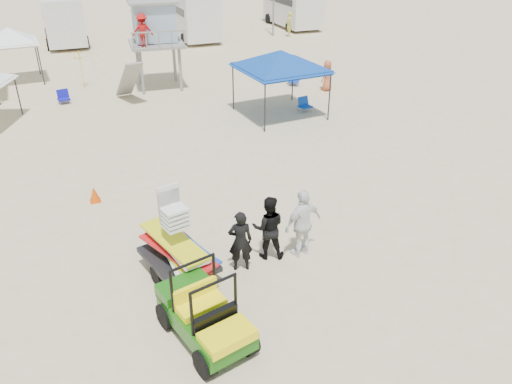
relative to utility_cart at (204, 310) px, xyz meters
name	(u,v)px	position (x,y,z in m)	size (l,w,h in m)	color
ground	(284,303)	(1.98, 0.43, -0.80)	(140.00, 140.00, 0.00)	beige
utility_cart	(204,310)	(0.00, 0.00, 0.00)	(1.63, 2.45, 1.71)	#16550D
surf_trailer	(177,245)	(0.00, 2.33, 0.09)	(1.76, 2.59, 2.17)	black
man_left	(240,241)	(1.52, 2.03, 0.03)	(0.60, 0.40, 1.65)	black
man_mid	(268,228)	(2.37, 2.28, 0.08)	(0.85, 0.66, 1.74)	black
man_right	(303,223)	(3.22, 2.03, 0.15)	(1.11, 0.46, 1.90)	white
lifeguard_tower	(153,25)	(2.89, 18.55, 2.36)	(2.85, 2.85, 4.23)	gray
canopy_blue	(281,53)	(7.10, 12.19, 1.96)	(3.59, 3.59, 3.31)	black
canopy_white_c	(8,30)	(-4.05, 22.33, 1.96)	(2.74, 2.74, 3.30)	black
umbrella_b	(82,69)	(-0.80, 19.85, 0.18)	(2.13, 2.17, 1.96)	yellow
cone_near	(94,194)	(-1.54, 6.95, -0.55)	(0.34, 0.34, 0.50)	#D64706
beach_chair_a	(63,97)	(-1.94, 17.58, -0.48)	(0.62, 0.67, 0.64)	#0E0F9E
beach_chair_b	(304,104)	(8.39, 12.27, -0.48)	(0.63, 0.68, 0.64)	#0F44AA
beach_chair_c	(293,79)	(9.69, 16.24, -0.48)	(0.73, 0.82, 0.64)	#1033B5
rv_mid_left	(63,17)	(-1.02, 31.92, 1.00)	(2.65, 6.50, 3.25)	silver
rv_mid_right	(191,13)	(7.98, 30.42, 1.00)	(2.64, 7.00, 3.25)	silver
rv_far_right	(292,4)	(16.98, 31.92, 1.00)	(2.64, 6.60, 3.25)	silver
distant_beachgoers	(306,47)	(12.79, 20.97, 0.04)	(4.82, 14.22, 1.80)	gold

